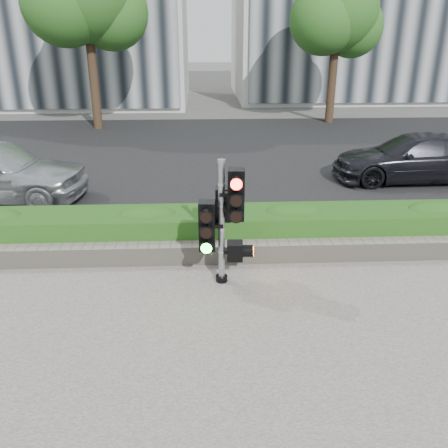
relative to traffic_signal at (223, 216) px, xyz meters
name	(u,v)px	position (x,y,z in m)	size (l,w,h in m)	color
ground	(218,324)	(-0.13, -1.20, -1.15)	(120.00, 120.00, 0.00)	#51514C
road	(208,153)	(-0.13, 8.80, -1.14)	(60.00, 13.00, 0.02)	black
curb	(212,232)	(-0.13, 1.95, -1.09)	(60.00, 0.25, 0.12)	gray
stone_wall	(214,252)	(-0.13, 0.70, -0.95)	(12.00, 0.32, 0.34)	gray
hedge	(213,229)	(-0.13, 1.35, -0.78)	(12.00, 1.00, 0.68)	#378529
tree_right	(337,13)	(5.35, 14.35, 3.33)	(4.10, 3.58, 6.53)	black
traffic_signal	(223,216)	(0.00, 0.00, 0.00)	(0.71, 0.53, 2.02)	black
car_dark	(414,158)	(5.37, 5.41, -0.51)	(1.74, 4.27, 1.24)	black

